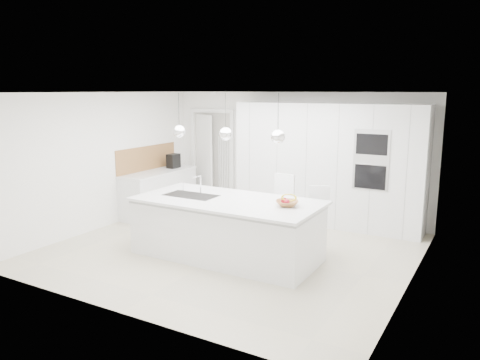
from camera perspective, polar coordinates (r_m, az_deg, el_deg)
The scene contains 27 objects.
floor at distance 7.63m, azimuth -1.13°, elevation -8.51°, with size 5.50×5.50×0.00m, color #C0B598.
wall_back at distance 9.51m, azimuth 6.61°, elevation 3.07°, with size 5.50×5.50×0.00m, color white.
wall_left at distance 9.02m, azimuth -16.34°, elevation 2.27°, with size 5.00×5.00×0.00m, color white.
ceiling at distance 7.19m, azimuth -1.21°, elevation 10.62°, with size 5.50×5.50×0.00m, color white.
tall_cabinets at distance 8.97m, azimuth 10.53°, elevation 1.83°, with size 3.60×0.60×2.30m, color white.
oven_stack at distance 8.39m, azimuth 15.68°, elevation 2.37°, with size 0.62×0.04×1.05m, color #A5A5A8, non-canonical shape.
doorway_frame at distance 10.43m, azimuth -3.38°, elevation 2.56°, with size 1.11×0.08×2.13m, color white, non-canonical shape.
hallway_door at distance 10.53m, azimuth -4.67°, elevation 2.52°, with size 0.82×0.04×2.00m, color white.
radiator at distance 10.28m, azimuth -1.90°, elevation 1.47°, with size 0.32×0.04×1.40m, color white, non-canonical shape.
left_base_cabinets at distance 9.83m, azimuth -9.84°, elevation -1.63°, with size 0.60×1.80×0.86m, color white.
left_worktop at distance 9.74m, azimuth -9.93°, elevation 0.96°, with size 0.62×1.82×0.04m, color white.
oak_backsplash at distance 9.88m, azimuth -11.27°, elevation 2.64°, with size 0.02×1.80×0.50m, color #A16E3B.
island_base at distance 7.20m, azimuth -1.69°, elevation -6.11°, with size 2.80×1.20×0.86m, color white.
island_worktop at distance 7.12m, azimuth -1.50°, elevation -2.54°, with size 2.84×1.40×0.04m, color white.
island_sink at distance 7.45m, azimuth -5.98°, elevation -2.48°, with size 0.84×0.44×0.18m, color #3F3F42, non-canonical shape.
island_tap at distance 7.53m, azimuth -4.82°, elevation -0.52°, with size 0.02×0.02×0.30m, color white.
pendant_left at distance 7.39m, azimuth -7.41°, elevation 5.88°, with size 0.20×0.20×0.20m, color white.
pendant_mid at distance 6.91m, azimuth -1.76°, elevation 5.62°, with size 0.20×0.20×0.20m, color white.
pendant_right at distance 6.51m, azimuth 4.66°, elevation 5.26°, with size 0.20×0.20×0.20m, color white.
fruit_bowl at distance 6.74m, azimuth 5.76°, elevation -2.85°, with size 0.33×0.33×0.08m, color #A16E3B.
espresso_machine at distance 10.07m, azimuth -8.12°, elevation 2.32°, with size 0.18×0.28×0.30m, color black.
bar_stool_left at distance 7.71m, azimuth 4.94°, elevation -3.79°, with size 0.39×0.54×1.17m, color white, non-canonical shape.
bar_stool_right at distance 7.47m, azimuth 9.18°, elevation -4.87°, with size 0.35×0.48×1.05m, color white, non-canonical shape.
apple_a at distance 6.77m, azimuth 5.40°, elevation -2.50°, with size 0.09×0.09×0.09m, color #B21529.
apple_b at distance 6.77m, azimuth 5.34°, elevation -2.53°, with size 0.08×0.08×0.08m, color #B21529.
apple_c at distance 6.70m, azimuth 5.74°, elevation -2.67°, with size 0.08×0.08×0.08m, color #B21529.
banana_bunch at distance 6.73m, azimuth 5.98°, elevation -2.15°, with size 0.23×0.23×0.03m, color yellow.
Camera 1 is at (3.70, -6.17, 2.54)m, focal length 35.00 mm.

